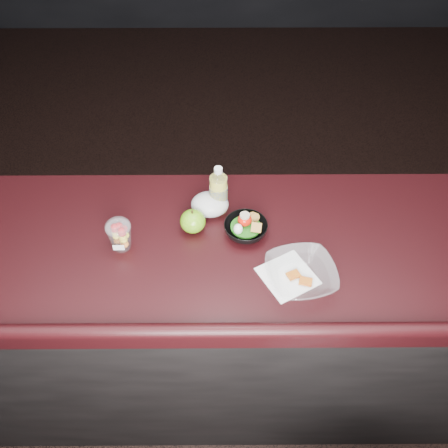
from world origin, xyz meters
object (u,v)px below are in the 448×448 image
(snack_bowl, at_px, (245,228))
(takeout_bowl, at_px, (301,275))
(lemonade_bottle, at_px, (219,193))
(green_apple, at_px, (193,221))
(fruit_cup, at_px, (119,234))

(snack_bowl, distance_m, takeout_bowl, 0.26)
(lemonade_bottle, height_order, takeout_bowl, lemonade_bottle)
(green_apple, height_order, takeout_bowl, green_apple)
(takeout_bowl, bearing_deg, green_apple, 147.72)
(green_apple, height_order, snack_bowl, green_apple)
(lemonade_bottle, distance_m, fruit_cup, 0.38)
(lemonade_bottle, bearing_deg, takeout_bowl, -50.79)
(fruit_cup, distance_m, snack_bowl, 0.43)
(lemonade_bottle, distance_m, green_apple, 0.14)
(fruit_cup, relative_size, takeout_bowl, 0.47)
(green_apple, distance_m, takeout_bowl, 0.42)
(snack_bowl, xyz_separation_m, takeout_bowl, (0.17, -0.20, -0.00))
(lemonade_bottle, relative_size, green_apple, 2.12)
(fruit_cup, height_order, green_apple, fruit_cup)
(snack_bowl, bearing_deg, green_apple, 173.67)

